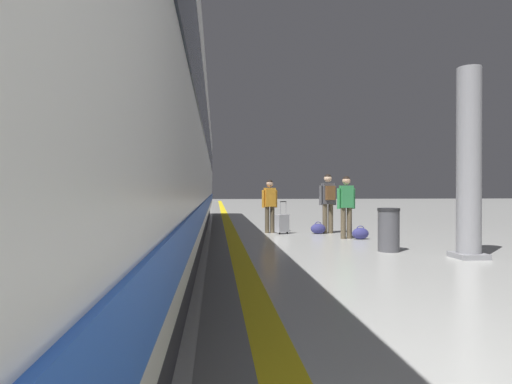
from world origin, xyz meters
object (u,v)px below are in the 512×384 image
at_px(duffel_bag_near, 318,229).
at_px(duffel_bag_far, 360,233).
at_px(passenger_near, 328,198).
at_px(passenger_far, 346,202).
at_px(passenger_mid, 270,202).
at_px(waste_bin, 389,230).
at_px(suitcase_mid, 282,223).
at_px(high_speed_train, 101,105).
at_px(platform_pillar, 469,167).

relative_size(duffel_bag_near, duffel_bag_far, 1.00).
bearing_deg(passenger_near, duffel_bag_far, -73.95).
height_order(passenger_far, duffel_bag_far, passenger_far).
bearing_deg(passenger_mid, passenger_near, -10.45).
xyz_separation_m(duffel_bag_far, waste_bin, (-0.16, -2.18, 0.30)).
bearing_deg(suitcase_mid, duffel_bag_near, -3.42).
relative_size(duffel_bag_near, waste_bin, 0.48).
relative_size(passenger_far, waste_bin, 1.82).
distance_m(passenger_mid, passenger_far, 2.48).
bearing_deg(duffel_bag_near, passenger_mid, 163.92).
bearing_deg(passenger_near, high_speed_train, -129.42).
bearing_deg(high_speed_train, passenger_far, 42.61).
relative_size(suitcase_mid, duffel_bag_far, 2.19).
bearing_deg(high_speed_train, duffel_bag_near, 52.07).
xyz_separation_m(passenger_mid, duffel_bag_far, (2.15, -1.86, -0.77)).
xyz_separation_m(high_speed_train, passenger_near, (4.95, 6.03, -1.46)).
bearing_deg(suitcase_mid, high_speed_train, -120.68).
relative_size(passenger_mid, suitcase_mid, 1.66).
relative_size(duffel_bag_near, platform_pillar, 0.12).
distance_m(suitcase_mid, duffel_bag_far, 2.39).
xyz_separation_m(duffel_bag_near, waste_bin, (0.61, -3.64, 0.30)).
xyz_separation_m(passenger_far, platform_pillar, (1.31, -3.35, 0.76)).
xyz_separation_m(suitcase_mid, platform_pillar, (2.82, -4.69, 1.41)).
height_order(suitcase_mid, passenger_far, passenger_far).
relative_size(passenger_mid, passenger_far, 0.96).
xyz_separation_m(platform_pillar, waste_bin, (-1.15, 0.98, -1.27)).
distance_m(duffel_bag_near, passenger_far, 1.57).
bearing_deg(passenger_far, passenger_mid, 137.64).
xyz_separation_m(duffel_bag_near, passenger_mid, (-1.39, 0.40, 0.77)).
xyz_separation_m(passenger_far, waste_bin, (0.16, -2.37, -0.50)).
xyz_separation_m(passenger_near, duffel_bag_near, (-0.32, -0.08, -0.89)).
height_order(passenger_near, waste_bin, passenger_near).
relative_size(passenger_near, waste_bin, 1.94).
relative_size(high_speed_train, waste_bin, 35.24).
distance_m(high_speed_train, suitcase_mid, 7.32).
distance_m(passenger_mid, waste_bin, 4.53).
bearing_deg(platform_pillar, passenger_near, 106.93).
bearing_deg(waste_bin, passenger_far, 93.87).
bearing_deg(suitcase_mid, passenger_near, 0.85).
bearing_deg(platform_pillar, passenger_mid, 122.02).
height_order(high_speed_train, platform_pillar, high_speed_train).
xyz_separation_m(passenger_near, passenger_far, (0.12, -1.36, -0.08)).
height_order(high_speed_train, passenger_far, high_speed_train).
bearing_deg(passenger_mid, suitcase_mid, -46.51).
height_order(passenger_far, waste_bin, passenger_far).
relative_size(passenger_far, duffel_bag_far, 3.77).
distance_m(high_speed_train, passenger_mid, 7.30).
relative_size(high_speed_train, duffel_bag_near, 72.87).
height_order(duffel_bag_near, duffel_bag_far, same).
height_order(passenger_near, platform_pillar, platform_pillar).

